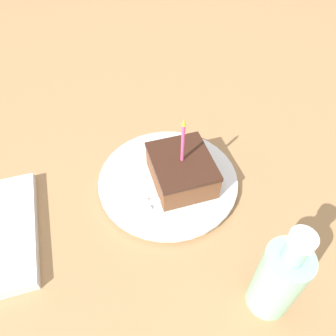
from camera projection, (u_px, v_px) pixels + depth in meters
ground_plane at (177, 183)px, 0.67m from camera, size 2.40×2.40×0.04m
plate at (168, 181)px, 0.63m from camera, size 0.27×0.27×0.02m
cake_slice at (179, 170)px, 0.60m from camera, size 0.11×0.12×0.15m
fork at (162, 200)px, 0.59m from camera, size 0.16×0.03×0.00m
bottle at (279, 279)px, 0.44m from camera, size 0.06×0.06×0.19m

